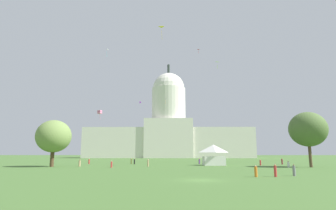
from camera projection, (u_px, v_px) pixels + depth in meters
The scene contains 26 objects.
ground_plane at pixel (201, 180), 33.17m from camera, with size 800.00×800.00×0.00m, color #42662D.
capitol_building at pixel (169, 131), 188.72m from camera, with size 112.28×27.32×65.86m.
event_tent at pixel (214, 155), 73.30m from camera, with size 5.98×4.86×5.46m.
tree_east_mid at pixel (308, 129), 64.70m from camera, with size 10.59×10.37×12.88m.
tree_west_near at pixel (54, 136), 66.42m from camera, with size 11.29×11.23×11.19m.
person_red_front_left at pixel (275, 171), 37.91m from camera, with size 0.52×0.52×1.72m.
person_white_near_tree_west at pixel (224, 162), 77.82m from camera, with size 0.55×0.55×1.56m.
person_orange_mid_right at pixel (256, 172), 37.78m from camera, with size 0.55×0.55×1.59m.
person_red_near_tree_east at pixel (111, 164), 61.96m from camera, with size 0.54×0.54×1.52m.
person_black_lawn_far_right at pixel (134, 162), 80.51m from camera, with size 0.47×0.47×1.67m.
person_maroon_deep_crowd at pixel (282, 162), 78.73m from camera, with size 0.47×0.47×1.74m.
person_tan_front_center at pixel (80, 163), 66.59m from camera, with size 0.50×0.50×1.68m.
person_tan_edge_east at pixel (148, 163), 66.40m from camera, with size 0.40×0.40×1.78m.
person_olive_near_tent at pixel (131, 161), 83.01m from camera, with size 0.57×0.57×1.72m.
person_white_back_right at pixel (288, 164), 62.40m from camera, with size 0.52×0.52×1.51m.
person_grey_mid_left at pixel (294, 171), 39.38m from camera, with size 0.44×0.44×1.66m.
person_red_back_center at pixel (89, 161), 82.23m from camera, with size 0.54×0.54×1.62m.
person_red_back_left at pixel (260, 163), 72.58m from camera, with size 0.40×0.40×1.56m.
person_purple_aisle_center at pixel (199, 161), 82.75m from camera, with size 0.60×0.60×1.62m.
kite_white_high at pixel (107, 50), 127.10m from camera, with size 1.02×1.43×3.74m.
kite_red_high at pixel (199, 50), 150.90m from camera, with size 1.57×1.37×2.54m.
kite_violet_mid at pixel (140, 102), 165.87m from camera, with size 1.10×1.09×0.97m.
kite_lime_mid at pixel (217, 63), 89.76m from camera, with size 1.45×1.03×2.15m.
kite_pink_low at pixel (100, 112), 83.74m from camera, with size 1.40×1.39×2.90m.
kite_black_mid at pixel (166, 100), 161.51m from camera, with size 0.69×1.12×2.65m.
kite_yellow_high at pixel (162, 30), 81.60m from camera, with size 1.49×1.09×3.50m.
Camera 1 is at (-3.49, -34.30, 3.26)m, focal length 29.28 mm.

